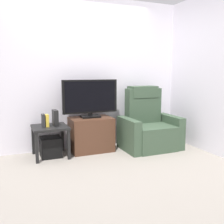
% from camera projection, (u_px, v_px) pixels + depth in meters
% --- Properties ---
extents(ground_plane, '(6.40, 6.40, 0.00)m').
position_uv_depth(ground_plane, '(105.00, 167.00, 3.69)').
color(ground_plane, gray).
extents(wall_back, '(6.40, 0.06, 2.60)m').
position_uv_depth(wall_back, '(81.00, 74.00, 4.52)').
color(wall_back, silver).
rests_on(wall_back, ground).
extents(wall_side, '(0.06, 4.48, 2.60)m').
position_uv_depth(wall_side, '(213.00, 74.00, 4.20)').
color(wall_side, silver).
rests_on(wall_side, ground).
extents(tv_stand, '(0.70, 0.48, 0.57)m').
position_uv_depth(tv_stand, '(91.00, 134.00, 4.42)').
color(tv_stand, '#4C2D1E').
rests_on(tv_stand, ground).
extents(television, '(0.94, 0.20, 0.63)m').
position_uv_depth(television, '(90.00, 98.00, 4.34)').
color(television, black).
rests_on(television, tv_stand).
extents(recliner_armchair, '(0.98, 0.78, 1.08)m').
position_uv_depth(recliner_armchair, '(148.00, 127.00, 4.59)').
color(recliner_armchair, '#384C38').
rests_on(recliner_armchair, ground).
extents(side_table, '(0.54, 0.54, 0.49)m').
position_uv_depth(side_table, '(50.00, 131.00, 4.09)').
color(side_table, black).
rests_on(side_table, ground).
extents(subwoofer_box, '(0.32, 0.32, 0.32)m').
position_uv_depth(subwoofer_box, '(51.00, 147.00, 4.13)').
color(subwoofer_box, black).
rests_on(subwoofer_box, ground).
extents(book_leftmost, '(0.04, 0.11, 0.20)m').
position_uv_depth(book_leftmost, '(43.00, 121.00, 4.01)').
color(book_leftmost, '#262626').
rests_on(book_leftmost, side_table).
extents(book_middle, '(0.05, 0.10, 0.19)m').
position_uv_depth(book_middle, '(47.00, 121.00, 4.03)').
color(book_middle, gold).
rests_on(book_middle, side_table).
extents(game_console, '(0.07, 0.20, 0.25)m').
position_uv_depth(game_console, '(55.00, 118.00, 4.10)').
color(game_console, black).
rests_on(game_console, side_table).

